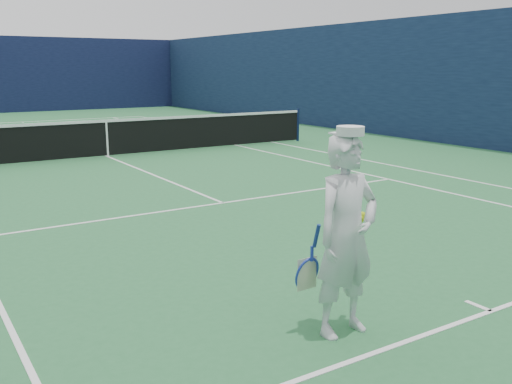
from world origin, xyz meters
TOP-DOWN VIEW (x-y plane):
  - ground at (0.00, 0.00)m, footprint 80.00×80.00m
  - court_markings at (0.00, 0.00)m, footprint 11.03×23.83m
  - windscreen_fence at (0.00, 0.00)m, footprint 20.12×36.12m
  - tennis_net at (0.00, 0.00)m, footprint 12.88×0.09m
  - tennis_player at (-1.54, -11.43)m, footprint 0.78×0.47m

SIDE VIEW (x-z plane):
  - ground at x=0.00m, z-range 0.00..0.00m
  - court_markings at x=0.00m, z-range 0.00..0.01m
  - tennis_net at x=0.00m, z-range 0.02..1.09m
  - tennis_player at x=-1.54m, z-range -0.02..1.87m
  - windscreen_fence at x=0.00m, z-range 0.00..4.00m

